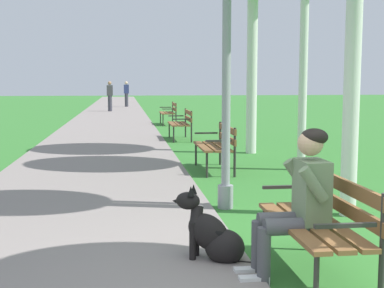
% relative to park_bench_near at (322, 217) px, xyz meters
% --- Properties ---
extents(paved_path, '(3.29, 60.00, 0.04)m').
position_rel_park_bench_near_xyz_m(paved_path, '(-2.15, 23.34, -0.49)').
color(paved_path, gray).
rests_on(paved_path, ground).
extents(park_bench_near, '(0.55, 1.50, 0.85)m').
position_rel_park_bench_near_xyz_m(park_bench_near, '(0.00, 0.00, 0.00)').
color(park_bench_near, brown).
rests_on(park_bench_near, ground).
extents(park_bench_mid, '(0.55, 1.50, 0.85)m').
position_rel_park_bench_near_xyz_m(park_bench_mid, '(0.07, 5.39, 0.00)').
color(park_bench_mid, brown).
rests_on(park_bench_mid, ground).
extents(park_bench_far, '(0.55, 1.50, 0.85)m').
position_rel_park_bench_near_xyz_m(park_bench_far, '(0.00, 10.69, 0.00)').
color(park_bench_far, brown).
rests_on(park_bench_far, ground).
extents(park_bench_furthest, '(0.55, 1.50, 0.85)m').
position_rel_park_bench_near_xyz_m(park_bench_furthest, '(0.11, 16.02, 0.00)').
color(park_bench_furthest, brown).
rests_on(park_bench_furthest, ground).
extents(person_seated_on_near_bench, '(0.74, 0.49, 1.25)m').
position_rel_park_bench_near_xyz_m(person_seated_on_near_bench, '(-0.21, -0.01, 0.17)').
color(person_seated_on_near_bench, '#4C4C51').
rests_on(person_seated_on_near_bench, ground).
extents(dog_black, '(0.79, 0.46, 0.71)m').
position_rel_park_bench_near_xyz_m(dog_black, '(-0.84, 0.43, -0.25)').
color(dog_black, black).
rests_on(dog_black, ground).
extents(lamp_post_near, '(0.24, 0.24, 4.18)m').
position_rel_park_bench_near_xyz_m(lamp_post_near, '(-0.33, 2.50, 1.65)').
color(lamp_post_near, gray).
rests_on(lamp_post_near, ground).
extents(pedestrian_distant, '(0.32, 0.22, 1.65)m').
position_rel_park_bench_near_xyz_m(pedestrian_distant, '(-2.33, 24.98, 0.33)').
color(pedestrian_distant, '#383842').
rests_on(pedestrian_distant, ground).
extents(pedestrian_further_distant, '(0.32, 0.22, 1.65)m').
position_rel_park_bench_near_xyz_m(pedestrian_further_distant, '(-1.42, 30.24, 0.33)').
color(pedestrian_further_distant, '#383842').
rests_on(pedestrian_further_distant, ground).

